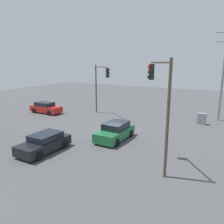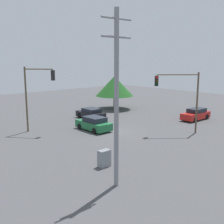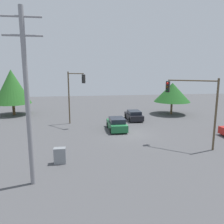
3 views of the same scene
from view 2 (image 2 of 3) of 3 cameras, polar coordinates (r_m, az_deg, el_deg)
name	(u,v)px [view 2 (image 2 of 3)]	position (r m, az deg, el deg)	size (l,w,h in m)	color
ground_plane	(112,132)	(30.38, 0.09, -3.98)	(80.00, 80.00, 0.00)	#4C4C4F
sedan_green	(94,124)	(30.89, -3.71, -2.38)	(2.05, 4.31, 1.52)	#1E6638
sedan_red	(196,114)	(37.65, 16.65, -0.46)	(4.41, 1.85, 1.48)	red
sedan_dark	(91,114)	(36.84, -4.33, -0.33)	(2.00, 4.19, 1.39)	black
traffic_signal_main	(181,92)	(29.79, 13.83, 4.06)	(3.68, 3.01, 6.39)	brown
traffic_signal_cross	(36,88)	(30.43, -15.14, 4.63)	(2.26, 2.72, 6.94)	brown
utility_pole_tall	(116,96)	(16.39, 0.90, 3.19)	(2.20, 0.28, 10.52)	gray
electrical_cabinet	(104,158)	(20.62, -1.60, -9.39)	(0.89, 0.54, 1.24)	gray
tree_right	(114,86)	(43.67, 0.50, 5.30)	(5.83, 5.83, 5.14)	brown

